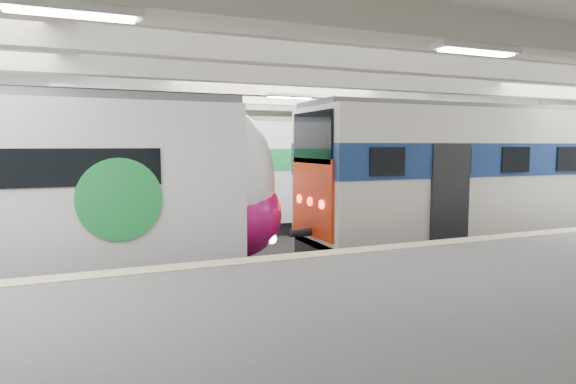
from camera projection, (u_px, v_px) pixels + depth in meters
name	position (u px, v px, depth m)	size (l,w,h in m)	color
station_hall	(347.00, 151.00, 11.87)	(36.00, 24.00, 5.75)	black
modern_emu	(5.00, 197.00, 10.69)	(14.20, 2.93, 4.56)	white
older_rer	(501.00, 174.00, 16.12)	(14.15, 3.12, 4.64)	beige
far_train	(195.00, 175.00, 17.76)	(13.99, 3.40, 4.44)	white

